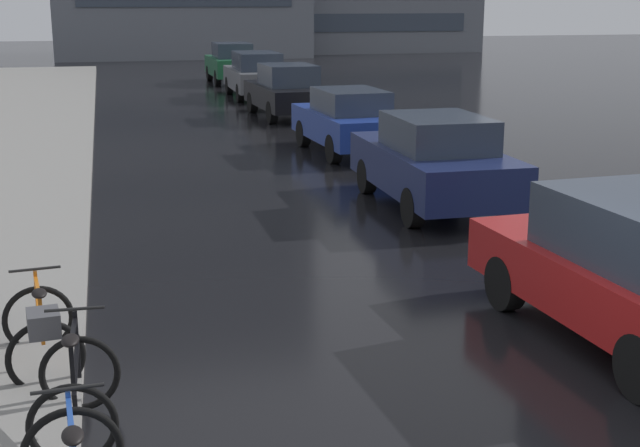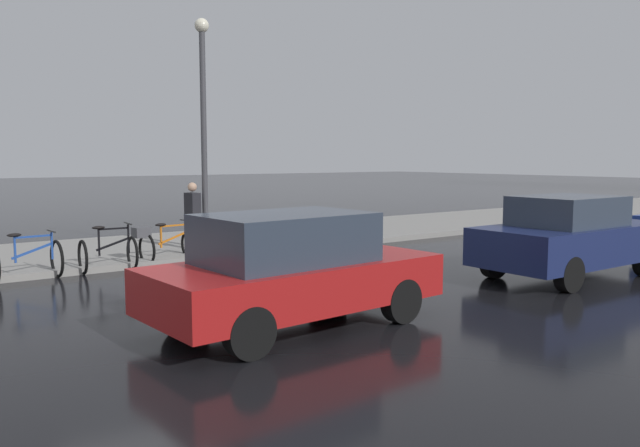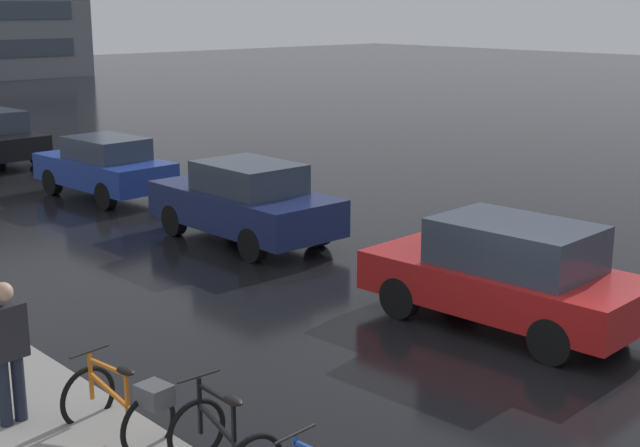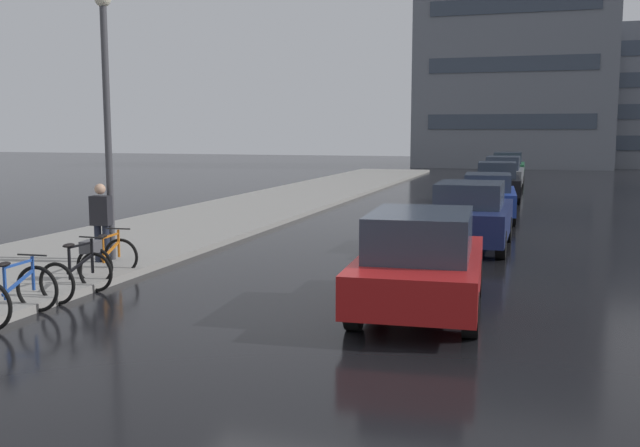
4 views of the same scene
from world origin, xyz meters
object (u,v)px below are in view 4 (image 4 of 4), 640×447
object	(u,v)px
car_navy	(470,215)
pedestrian	(101,221)
car_grey	(503,173)
car_red	(421,261)
bicycle_third	(104,257)
bicycle_second	(77,275)
car_black	(497,182)
car_blue	(487,197)
bicycle_nearest	(14,295)
car_green	(508,167)
streetlamp	(107,101)

from	to	relation	value
car_navy	pedestrian	size ratio (longest dim) A/B	2.40
car_navy	car_grey	world-z (taller)	car_grey
car_red	car_navy	size ratio (longest dim) A/B	1.01
bicycle_third	car_grey	size ratio (longest dim) A/B	0.33
bicycle_second	car_navy	bearing A→B (deg)	51.01
car_navy	pedestrian	distance (m)	8.48
bicycle_second	car_black	world-z (taller)	car_black
car_blue	car_red	bearing A→B (deg)	-90.71
bicycle_nearest	car_blue	bearing A→B (deg)	68.00
bicycle_third	car_red	bearing A→B (deg)	-4.81
car_navy	car_blue	distance (m)	5.63
car_blue	car_black	size ratio (longest dim) A/B	0.94
bicycle_third	car_blue	size ratio (longest dim) A/B	0.36
car_red	car_green	xyz separation A→B (m)	(-0.05, 29.95, 0.02)
bicycle_nearest	car_green	world-z (taller)	car_green
bicycle_nearest	bicycle_second	world-z (taller)	bicycle_second
car_navy	pedestrian	world-z (taller)	pedestrian
bicycle_nearest	car_blue	world-z (taller)	car_blue
car_blue	car_grey	xyz separation A→B (m)	(-0.14, 12.05, 0.06)
bicycle_third	car_blue	bearing A→B (deg)	61.79
bicycle_nearest	car_green	distance (m)	32.78
car_red	car_blue	size ratio (longest dim) A/B	1.07
car_grey	streetlamp	world-z (taller)	streetlamp
bicycle_second	car_blue	xyz separation A→B (m)	(5.85, 12.85, 0.37)
car_grey	car_red	bearing A→B (deg)	-90.01
car_black	car_grey	size ratio (longest dim) A/B	0.96
car_green	bicycle_third	bearing A→B (deg)	-101.50
bicycle_third	pedestrian	size ratio (longest dim) A/B	0.82
car_blue	car_grey	bearing A→B (deg)	90.69
car_red	car_navy	distance (m)	6.43
car_red	car_grey	bearing A→B (deg)	89.99
car_black	streetlamp	size ratio (longest dim) A/B	0.75
car_black	car_green	bearing A→B (deg)	90.43
bicycle_second	pedestrian	distance (m)	2.70
bicycle_third	pedestrian	world-z (taller)	pedestrian
bicycle_second	car_red	world-z (taller)	car_red
bicycle_nearest	car_navy	bearing A→B (deg)	56.49
pedestrian	streetlamp	bearing A→B (deg)	86.80
car_black	car_green	distance (m)	11.32
car_black	streetlamp	bearing A→B (deg)	-112.24
car_red	bicycle_third	bearing A→B (deg)	175.19
pedestrian	car_red	bearing A→B (deg)	-13.13
car_grey	car_green	world-z (taller)	car_green
streetlamp	pedestrian	bearing A→B (deg)	-93.20
car_green	streetlamp	size ratio (longest dim) A/B	0.72
bicycle_second	car_red	bearing A→B (deg)	7.92
bicycle_second	streetlamp	xyz separation A→B (m)	(-1.10, 2.71, 3.02)
car_blue	car_green	size ratio (longest dim) A/B	0.98
car_red	bicycle_second	bearing A→B (deg)	-172.08
car_grey	pedestrian	distance (m)	23.52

